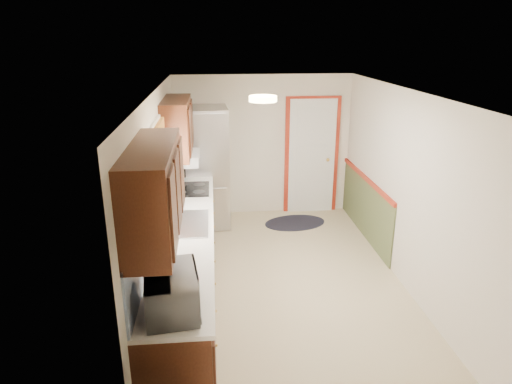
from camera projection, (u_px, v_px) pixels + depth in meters
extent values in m
cube|color=tan|center=(283.00, 282.00, 5.86)|extent=(3.20, 5.20, 0.12)
cube|color=white|center=(288.00, 92.00, 5.07)|extent=(3.20, 5.20, 0.12)
cube|color=silver|center=(263.00, 146.00, 7.82)|extent=(3.20, 0.10, 2.40)
cube|color=silver|center=(342.00, 314.00, 3.11)|extent=(3.20, 0.10, 2.40)
cube|color=silver|center=(159.00, 198.00, 5.33)|extent=(0.10, 5.20, 2.40)
cube|color=silver|center=(406.00, 190.00, 5.60)|extent=(0.10, 5.20, 2.40)
cube|color=#3B1A0D|center=(186.00, 266.00, 5.32)|extent=(0.60, 4.00, 0.90)
cube|color=white|center=(186.00, 229.00, 5.17)|extent=(0.63, 4.00, 0.04)
cube|color=#598DDA|center=(157.00, 206.00, 5.04)|extent=(0.02, 4.00, 0.55)
cube|color=#3B1A0D|center=(154.00, 191.00, 3.64)|extent=(0.35, 1.40, 0.75)
cube|color=#3B1A0D|center=(177.00, 127.00, 6.18)|extent=(0.35, 1.20, 0.75)
cube|color=white|center=(155.00, 168.00, 5.01)|extent=(0.02, 1.00, 0.90)
cube|color=#B74422|center=(157.00, 137.00, 4.90)|extent=(0.05, 1.12, 0.24)
cube|color=#B7B7BC|center=(186.00, 224.00, 5.25)|extent=(0.52, 0.82, 0.02)
cube|color=white|center=(183.00, 158.00, 6.37)|extent=(0.45, 0.60, 0.15)
cube|color=maroon|center=(311.00, 157.00, 7.93)|extent=(0.94, 0.05, 2.08)
cube|color=white|center=(312.00, 157.00, 7.91)|extent=(0.80, 0.04, 2.00)
cube|color=#47512D|center=(365.00, 208.00, 7.11)|extent=(0.02, 2.30, 0.90)
cube|color=maroon|center=(367.00, 179.00, 6.96)|extent=(0.04, 2.30, 0.06)
cylinder|color=#FFD88C|center=(263.00, 99.00, 4.87)|extent=(0.30, 0.30, 0.06)
imported|color=white|center=(172.00, 288.00, 3.54)|extent=(0.41, 0.64, 0.41)
cube|color=#B7B7BC|center=(203.00, 168.00, 7.38)|extent=(0.84, 0.79, 1.94)
cylinder|color=black|center=(185.00, 182.00, 6.99)|extent=(0.02, 0.02, 1.36)
ellipsoid|color=black|center=(295.00, 223.00, 7.69)|extent=(1.13, 0.84, 0.01)
cube|color=black|center=(190.00, 189.00, 6.41)|extent=(0.53, 0.64, 0.02)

